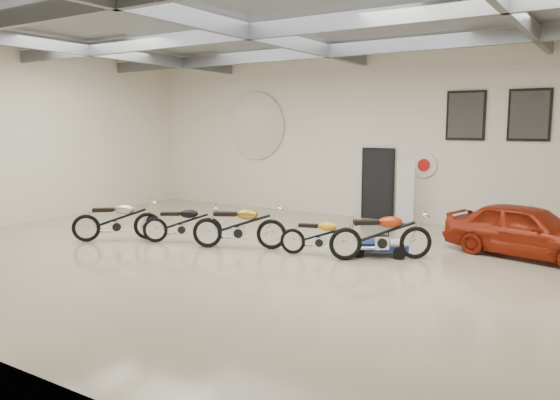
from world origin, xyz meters
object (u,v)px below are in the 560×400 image
Objects in this scene: motorcycle_gold at (239,225)px; go_kart at (385,243)px; banner_stand at (405,193)px; motorcycle_red at (381,233)px; vintage_car at (527,230)px; motorcycle_silver at (117,219)px; motorcycle_yellow at (320,235)px; motorcycle_black at (182,222)px.

motorcycle_gold is 1.39× the size of go_kart.
banner_stand is 0.85× the size of motorcycle_red.
go_kart is at bearing -82.64° from banner_stand.
motorcycle_gold is 0.99× the size of motorcycle_red.
vintage_car is (3.56, -2.35, -0.34)m from banner_stand.
motorcycle_yellow is at bearing -29.38° from motorcycle_silver.
banner_stand is at bearing 65.92° from motorcycle_red.
go_kart is (3.13, 1.15, -0.28)m from motorcycle_gold.
motorcycle_gold is at bearing -25.34° from motorcycle_black.
motorcycle_black is (1.50, 0.71, -0.05)m from motorcycle_silver.
motorcycle_silver reaches higher than go_kart.
motorcycle_silver is (-5.26, -5.94, -0.38)m from banner_stand.
motorcycle_gold is at bearing -119.83° from banner_stand.
motorcycle_black is 0.88× the size of motorcycle_gold.
motorcycle_black is 7.86m from vintage_car.
motorcycle_yellow is at bearing -168.86° from go_kart.
go_kart is (1.20, 0.78, -0.18)m from motorcycle_yellow.
motorcycle_red is at bearing 140.26° from vintage_car.
motorcycle_yellow is 1.44m from go_kart.
motorcycle_silver is at bearing 157.92° from motorcycle_red.
vintage_car is at bearing -11.48° from motorcycle_black.
motorcycle_gold is 3.26m from motorcycle_red.
banner_stand reaches higher than go_kart.
motorcycle_yellow is (-0.26, -4.65, -0.47)m from banner_stand.
motorcycle_black reaches higher than motorcycle_yellow.
motorcycle_yellow is at bearing 134.70° from vintage_car.
motorcycle_silver is 5.16m from motorcycle_yellow.
motorcycle_yellow is (3.50, 0.58, -0.03)m from motorcycle_black.
motorcycle_red is at bearing -21.43° from motorcycle_black.
go_kart is at bearing -16.82° from motorcycle_black.
motorcycle_gold reaches higher than motorcycle_yellow.
banner_stand is at bearing 40.94° from motorcycle_gold.
motorcycle_gold is (-2.19, -5.02, -0.36)m from banner_stand.
vintage_car is at bearing -21.71° from motorcycle_silver.
motorcycle_yellow reaches higher than go_kart.
motorcycle_silver is 3.21m from motorcycle_gold.
motorcycle_red is at bearing -12.11° from motorcycle_gold.
motorcycle_red is (3.18, 0.76, 0.00)m from motorcycle_gold.
motorcycle_black is at bearing -18.42° from motorcycle_silver.
banner_stand is 5.49m from motorcycle_gold.
motorcycle_red reaches higher than go_kart.
banner_stand reaches higher than motorcycle_black.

